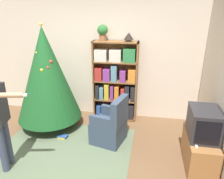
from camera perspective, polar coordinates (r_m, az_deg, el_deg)
The scene contains 12 objects.
ground_plane at distance 3.78m, azimuth -11.12°, elevation -19.54°, with size 14.00×14.00×0.00m, color brown.
wall_back at distance 5.02m, azimuth -3.66°, elevation 7.66°, with size 8.00×0.10×2.60m.
area_rug at distance 4.14m, azimuth -12.63°, elevation -15.65°, with size 2.38×1.99×0.01m.
bookshelf at distance 4.84m, azimuth 0.94°, elevation 1.74°, with size 0.97×0.30×1.77m.
tv_stand at distance 3.91m, azimuth 21.78°, elevation -14.55°, with size 0.43×0.91×0.52m.
television at distance 3.66m, azimuth 22.80°, elevation -8.17°, with size 0.42×0.58×0.47m.
game_remote at distance 3.51m, azimuth 21.09°, elevation -13.38°, with size 0.04×0.12×0.02m.
christmas_tree at distance 4.60m, azimuth -16.77°, elevation 3.82°, with size 1.32×1.32×2.17m.
armchair at distance 4.16m, azimuth -0.43°, elevation -9.61°, with size 0.69×0.68×0.92m.
potted_plant at distance 4.67m, azimuth -2.47°, elevation 14.91°, with size 0.22×0.22×0.33m.
table_lamp at distance 4.59m, azimuth 4.38°, elevation 13.66°, with size 0.20×0.20×0.18m.
book_pile_near_tree at distance 4.52m, azimuth -12.82°, elevation -11.91°, with size 0.20×0.13×0.05m.
Camera 1 is at (1.18, -2.67, 2.41)m, focal length 35.00 mm.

